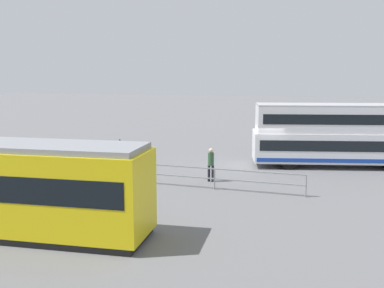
# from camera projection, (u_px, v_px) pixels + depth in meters

# --- Properties ---
(ground_plane) EXTENTS (160.00, 160.00, 0.00)m
(ground_plane) POSITION_uv_depth(u_px,v_px,m) (263.00, 167.00, 27.80)
(ground_plane) COLOR slate
(double_decker_bus) EXTENTS (11.07, 4.95, 3.85)m
(double_decker_bus) POSITION_uv_depth(u_px,v_px,m) (342.00, 135.00, 27.60)
(double_decker_bus) COLOR white
(double_decker_bus) RESTS_ON ground
(pedestrian_near_railing) EXTENTS (0.36, 0.36, 1.80)m
(pedestrian_near_railing) POSITION_uv_depth(u_px,v_px,m) (211.00, 162.00, 23.93)
(pedestrian_near_railing) COLOR black
(pedestrian_near_railing) RESTS_ON ground
(pedestrian_railing) EXTENTS (8.91, 0.28, 1.08)m
(pedestrian_railing) POSITION_uv_depth(u_px,v_px,m) (215.00, 175.00, 22.35)
(pedestrian_railing) COLOR gray
(pedestrian_railing) RESTS_ON ground
(info_sign) EXTENTS (1.09, 0.24, 2.28)m
(info_sign) POSITION_uv_depth(u_px,v_px,m) (120.00, 152.00, 23.85)
(info_sign) COLOR slate
(info_sign) RESTS_ON ground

